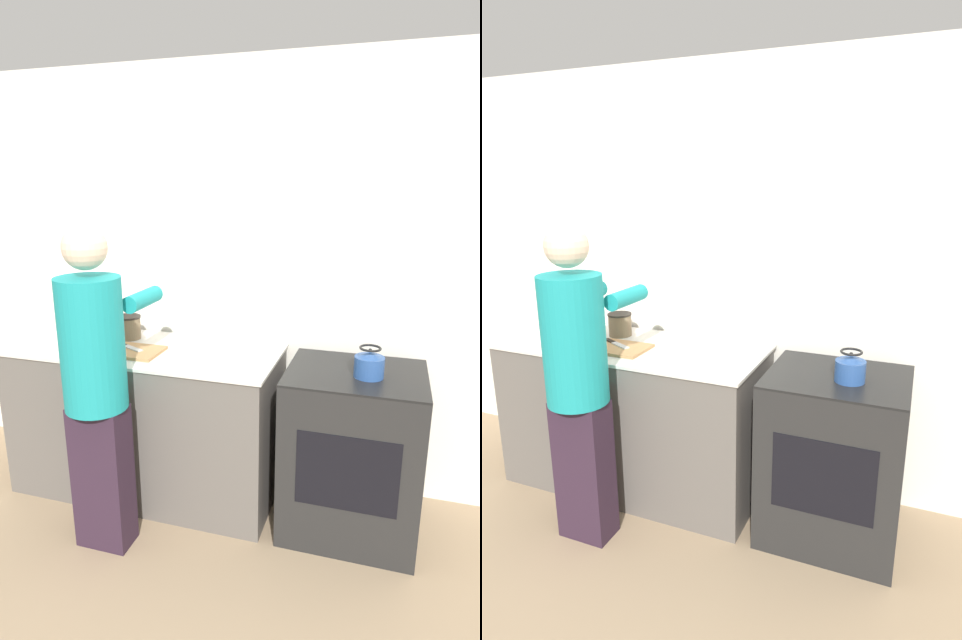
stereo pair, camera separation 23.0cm
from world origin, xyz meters
The scene contains 10 objects.
ground_plane centered at (0.00, 0.00, 0.00)m, with size 12.00×12.00×0.00m, color #997F60.
wall_back centered at (0.00, 0.73, 1.30)m, with size 8.00×0.05×2.60m.
counter centered at (-0.41, 0.33, 0.47)m, with size 1.65×0.69×0.94m.
oven centered at (0.85, 0.30, 0.47)m, with size 0.72×0.60×0.94m.
person centered at (-0.39, -0.21, 0.94)m, with size 0.36×0.60×1.71m.
cutting_board centered at (-0.42, 0.23, 0.95)m, with size 0.33×0.25×0.02m.
knife centered at (-0.48, 0.27, 0.96)m, with size 0.24×0.14×0.01m.
kettle centered at (0.92, 0.25, 1.01)m, with size 0.15×0.15×0.16m.
bowl_prep centered at (-0.99, 0.39, 0.97)m, with size 0.19×0.19×0.07m.
canister_jar centered at (-0.58, 0.48, 1.01)m, with size 0.15×0.15×0.15m.
Camera 1 is at (0.99, -2.23, 1.89)m, focal length 28.00 mm.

